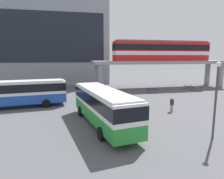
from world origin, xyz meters
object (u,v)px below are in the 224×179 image
object	(u,v)px
bus_main	(103,103)
pedestrian_walking_across	(172,105)
train	(162,51)
bicycle_black	(188,87)
station_building	(49,44)
bicycle_blue	(152,91)
pedestrian_by_bike_rack	(95,91)
bus_secondary	(18,91)
bicycle_orange	(197,89)

from	to	relation	value
bus_main	pedestrian_walking_across	world-z (taller)	bus_main
train	bicycle_black	size ratio (longest dim) A/B	11.23
bus_main	bicycle_black	world-z (taller)	bus_main
station_building	bicycle_blue	world-z (taller)	station_building
bus_main	pedestrian_by_bike_rack	xyz separation A→B (m)	(1.02, 12.95, -1.16)
bus_main	pedestrian_by_bike_rack	world-z (taller)	bus_main
bus_secondary	bicycle_black	world-z (taller)	bus_secondary
station_building	bicycle_orange	size ratio (longest dim) A/B	14.71
bus_secondary	bicycle_black	bearing A→B (deg)	15.70
pedestrian_by_bike_rack	bicycle_blue	bearing A→B (deg)	6.43
train	bus_secondary	bearing A→B (deg)	-154.90
bicycle_orange	station_building	bearing A→B (deg)	145.12
station_building	bus_main	size ratio (longest dim) A/B	2.32
station_building	bicycle_black	bearing A→B (deg)	-32.16
station_building	pedestrian_by_bike_rack	size ratio (longest dim) A/B	14.98
bicycle_black	bicycle_orange	bearing A→B (deg)	-76.39
pedestrian_walking_across	bicycle_blue	bearing A→B (deg)	77.40
bicycle_black	pedestrian_by_bike_rack	distance (m)	18.26
pedestrian_walking_across	bus_main	bearing A→B (deg)	-161.38
bicycle_black	pedestrian_walking_across	bearing A→B (deg)	-128.37
station_building	bicycle_blue	xyz separation A→B (m)	(17.87, -18.60, -8.76)
pedestrian_by_bike_rack	bicycle_black	bearing A→B (deg)	10.51
train	pedestrian_by_bike_rack	xyz separation A→B (m)	(-13.99, -6.69, -6.45)
station_building	pedestrian_by_bike_rack	bearing A→B (deg)	-67.69
station_building	train	size ratio (longest dim) A/B	1.38
bus_main	bicycle_blue	distance (m)	17.80
bus_secondary	bicycle_orange	size ratio (longest dim) A/B	6.32
bicycle_orange	bicycle_blue	bearing A→B (deg)	-179.41
bus_secondary	bicycle_black	size ratio (longest dim) A/B	6.63
train	bicycle_orange	size ratio (longest dim) A/B	10.69
station_building	bus_secondary	size ratio (longest dim) A/B	2.33
bus_secondary	bicycle_black	xyz separation A→B (m)	(27.81, 7.82, -1.63)
bus_main	pedestrian_by_bike_rack	size ratio (longest dim) A/B	6.46
train	bus_main	distance (m)	25.28
train	bicycle_orange	distance (m)	9.91
train	pedestrian_by_bike_rack	distance (m)	16.79
bicycle_black	pedestrian_walking_across	world-z (taller)	pedestrian_walking_across
station_building	bus_main	world-z (taller)	station_building
bus_secondary	pedestrian_walking_across	bearing A→B (deg)	-18.33
station_building	bicycle_black	size ratio (longest dim) A/B	15.44
train	bicycle_orange	xyz separation A→B (m)	(4.48, -5.49, -6.92)
station_building	bicycle_blue	bearing A→B (deg)	-46.14
station_building	bus_secondary	world-z (taller)	station_building
bicycle_orange	pedestrian_by_bike_rack	distance (m)	18.51
bicycle_blue	bicycle_black	world-z (taller)	same
train	bicycle_blue	distance (m)	9.84
train	bicycle_blue	size ratio (longest dim) A/B	10.65
train	bicycle_black	distance (m)	8.65
bus_main	train	bearing A→B (deg)	52.61
bus_secondary	pedestrian_by_bike_rack	world-z (taller)	bus_secondary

